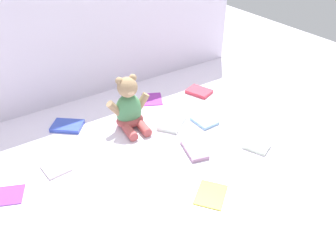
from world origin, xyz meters
name	(u,v)px	position (x,y,z in m)	size (l,w,h in m)	color
ground_plane	(160,132)	(0.00, 0.00, 0.00)	(3.20, 3.20, 0.00)	silver
backdrop_drape	(105,37)	(0.00, 0.49, 0.28)	(1.55, 0.03, 0.57)	silver
teddy_bear	(129,108)	(-0.08, 0.12, 0.09)	(0.20, 0.18, 0.24)	#4C8C59
book_case_0	(4,196)	(-0.66, -0.02, 0.00)	(0.10, 0.13, 0.01)	purple
book_case_1	(204,121)	(0.21, -0.05, 0.01)	(0.09, 0.11, 0.01)	#89B8E0
book_case_2	(152,99)	(0.12, 0.26, 0.00)	(0.10, 0.12, 0.01)	purple
book_case_3	(211,194)	(-0.06, -0.42, 0.00)	(0.10, 0.12, 0.01)	yellow
book_case_4	(194,149)	(0.05, -0.19, 0.01)	(0.07, 0.14, 0.02)	#A4799A
book_case_5	(56,168)	(-0.46, 0.02, 0.01)	(0.09, 0.10, 0.01)	white
book_case_6	(199,92)	(0.36, 0.18, 0.01)	(0.09, 0.12, 0.02)	#CD3244
book_case_7	(257,145)	(0.28, -0.31, 0.01)	(0.08, 0.10, 0.02)	white
book_case_8	(67,126)	(-0.32, 0.26, 0.01)	(0.09, 0.13, 0.02)	#334AB8
book_case_9	(172,122)	(0.08, 0.02, 0.01)	(0.10, 0.14, 0.02)	white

